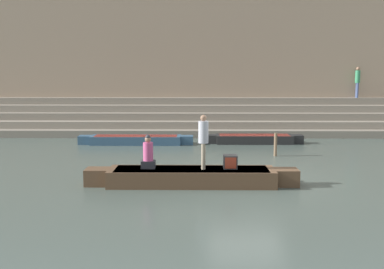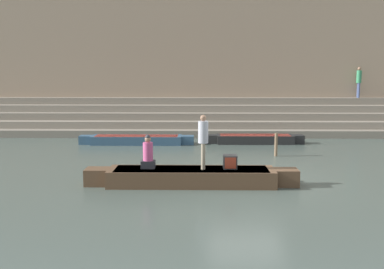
{
  "view_description": "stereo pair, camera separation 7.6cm",
  "coord_description": "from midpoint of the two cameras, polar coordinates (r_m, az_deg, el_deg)",
  "views": [
    {
      "loc": [
        -1.65,
        -14.49,
        3.51
      ],
      "look_at": [
        -1.8,
        0.26,
        1.42
      ],
      "focal_mm": 42.0,
      "sensor_mm": 36.0,
      "label": 1
    },
    {
      "loc": [
        -1.57,
        -14.49,
        3.51
      ],
      "look_at": [
        -1.8,
        0.26,
        1.42
      ],
      "focal_mm": 42.0,
      "sensor_mm": 36.0,
      "label": 2
    }
  ],
  "objects": [
    {
      "name": "moored_boat_distant",
      "position": [
        22.14,
        7.81,
        -0.54
      ],
      "size": [
        4.73,
        1.03,
        0.41
      ],
      "rotation": [
        0.0,
        0.0,
        0.11
      ],
      "color": "black",
      "rests_on": "ground"
    },
    {
      "name": "ground_plane",
      "position": [
        15.0,
        6.78,
        -5.52
      ],
      "size": [
        120.0,
        120.0,
        0.0
      ],
      "primitive_type": "plane",
      "color": "#47544C"
    },
    {
      "name": "rowboat_main",
      "position": [
        13.93,
        -0.21,
        -5.35
      ],
      "size": [
        6.57,
        1.3,
        0.52
      ],
      "rotation": [
        0.0,
        0.0,
        -0.03
      ],
      "color": "brown",
      "rests_on": "ground"
    },
    {
      "name": "moored_boat_shore",
      "position": [
        21.84,
        -7.22,
        -0.65
      ],
      "size": [
        5.53,
        1.03,
        0.41
      ],
      "rotation": [
        0.0,
        0.0,
        -0.01
      ],
      "color": "#33516B",
      "rests_on": "ground"
    },
    {
      "name": "mooring_post",
      "position": [
        18.92,
        10.44,
        -1.26
      ],
      "size": [
        0.13,
        0.13,
        0.97
      ],
      "primitive_type": "cylinder",
      "color": "brown",
      "rests_on": "ground"
    },
    {
      "name": "tv_set",
      "position": [
        13.95,
        4.72,
        -3.46
      ],
      "size": [
        0.42,
        0.44,
        0.42
      ],
      "rotation": [
        0.0,
        0.0,
        -0.02
      ],
      "color": "#2D2D2D",
      "rests_on": "rowboat_main"
    },
    {
      "name": "back_wall",
      "position": [
        27.58,
        4.01,
        9.77
      ],
      "size": [
        34.2,
        1.28,
        8.72
      ],
      "color": "tan",
      "rests_on": "ground"
    },
    {
      "name": "ghat_steps",
      "position": [
        25.8,
        4.18,
        1.83
      ],
      "size": [
        36.0,
        3.61,
        1.94
      ],
      "color": "gray",
      "rests_on": "ground"
    },
    {
      "name": "person_on_steps",
      "position": [
        28.18,
        20.21,
        6.56
      ],
      "size": [
        0.28,
        0.28,
        1.8
      ],
      "rotation": [
        0.0,
        0.0,
        5.09
      ],
      "color": "#3D4C75",
      "rests_on": "ghat_steps"
    },
    {
      "name": "person_standing",
      "position": [
        13.72,
        1.3,
        -0.4
      ],
      "size": [
        0.31,
        0.31,
        1.67
      ],
      "rotation": [
        0.0,
        0.0,
        -0.03
      ],
      "color": "gray",
      "rests_on": "rowboat_main"
    },
    {
      "name": "person_rowing",
      "position": [
        13.97,
        -5.74,
        -2.54
      ],
      "size": [
        0.43,
        0.34,
        1.05
      ],
      "rotation": [
        0.0,
        0.0,
        -0.19
      ],
      "color": "#28282D",
      "rests_on": "rowboat_main"
    }
  ]
}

